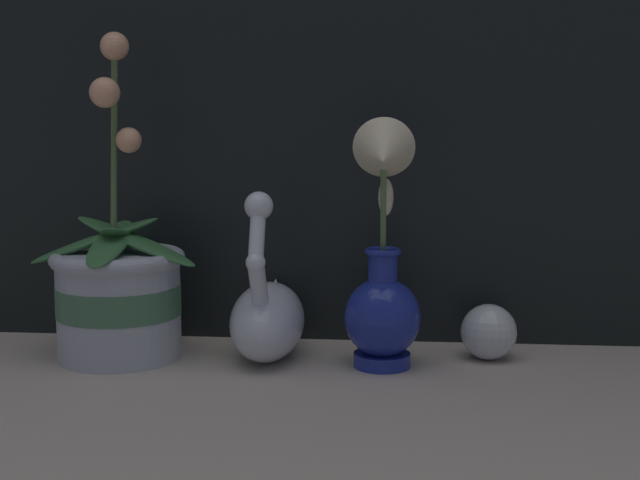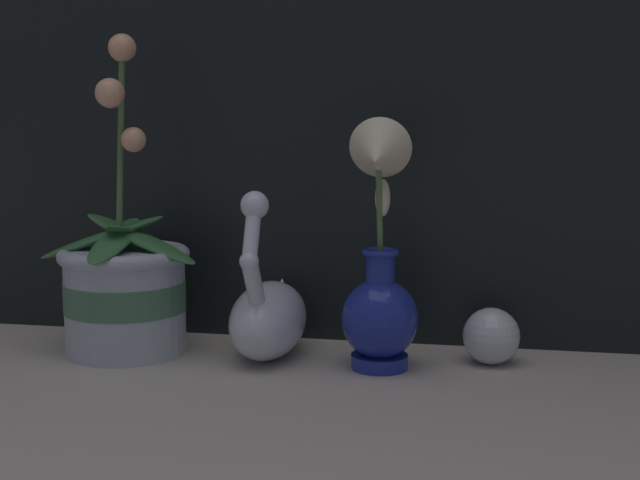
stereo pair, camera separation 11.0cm
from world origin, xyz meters
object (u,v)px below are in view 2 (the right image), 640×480
object	(u,v)px
blue_vase	(379,283)
glass_sphere	(491,336)
swan_figurine	(268,314)
orchid_potted_plant	(125,285)

from	to	relation	value
blue_vase	glass_sphere	world-z (taller)	blue_vase
swan_figurine	glass_sphere	xyz separation A→B (m)	(0.28, 0.02, -0.02)
orchid_potted_plant	blue_vase	bearing A→B (deg)	-3.32
orchid_potted_plant	glass_sphere	distance (m)	0.47
orchid_potted_plant	glass_sphere	world-z (taller)	orchid_potted_plant
swan_figurine	orchid_potted_plant	bearing A→B (deg)	-176.47
orchid_potted_plant	swan_figurine	xyz separation A→B (m)	(0.19, 0.01, -0.03)
orchid_potted_plant	swan_figurine	world-z (taller)	orchid_potted_plant
swan_figurine	blue_vase	xyz separation A→B (m)	(0.14, -0.03, 0.05)
swan_figurine	glass_sphere	distance (m)	0.28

